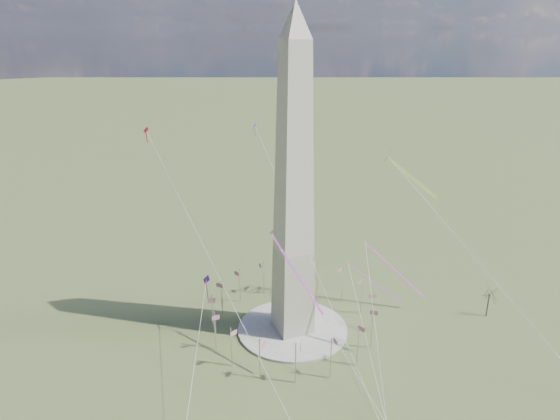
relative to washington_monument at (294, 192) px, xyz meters
name	(u,v)px	position (x,y,z in m)	size (l,w,h in m)	color
ground	(292,330)	(0.00, 0.00, -47.95)	(2000.00, 2000.00, 0.00)	#42572B
plaza	(292,329)	(0.00, 0.00, -47.55)	(36.00, 36.00, 0.80)	beige
washington_monument	(294,192)	(0.00, 0.00, 0.00)	(15.56, 15.56, 100.00)	beige
flagpole_ring	(293,311)	(0.00, 0.00, -40.68)	(54.40, 54.40, 13.00)	silver
tree_near	(490,292)	(65.19, -18.35, -38.72)	(7.40, 7.40, 12.95)	#433528
kite_delta_black	(391,159)	(36.69, 4.01, 5.43)	(16.24, 16.34, 15.45)	black
kite_diamond_purple	(207,282)	(-25.68, 8.98, -29.40)	(1.69, 2.92, 9.23)	#41176B
kite_streamer_left	(386,260)	(21.73, -17.99, -18.71)	(11.54, 17.76, 13.80)	#FF2841
kite_streamer_mid	(288,259)	(-6.79, -11.32, -15.95)	(6.83, 24.03, 16.72)	#FF2841
kite_streamer_right	(367,277)	(31.75, 5.76, -37.65)	(17.13, 15.13, 14.82)	#FF2841
kite_small_red	(146,132)	(-36.32, 35.36, 14.32)	(1.53, 2.00, 5.15)	red
kite_small_white	(255,126)	(4.34, 44.60, 11.44)	(1.61, 2.39, 5.06)	white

